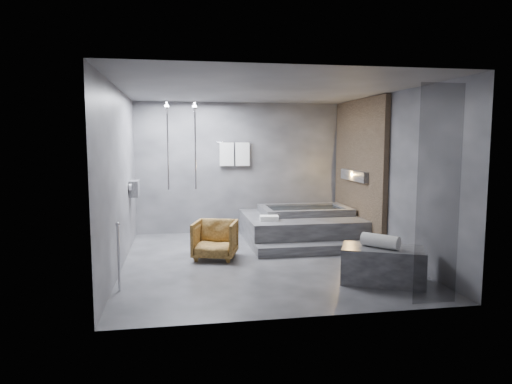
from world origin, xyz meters
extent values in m
plane|color=#303033|center=(0.00, 0.00, 0.00)|extent=(5.00, 5.00, 0.00)
cube|color=#505053|center=(0.00, 0.00, 2.80)|extent=(4.50, 5.00, 0.04)
cube|color=#3B3B40|center=(0.00, 2.50, 1.40)|extent=(4.50, 0.04, 2.80)
cube|color=#3B3B40|center=(0.00, -2.50, 1.40)|extent=(4.50, 0.04, 2.80)
cube|color=#3B3B40|center=(-2.25, 0.00, 1.40)|extent=(0.04, 5.00, 2.80)
cube|color=#3B3B40|center=(2.25, 0.00, 1.40)|extent=(0.04, 5.00, 2.80)
cube|color=#957857|center=(2.19, 1.25, 1.40)|extent=(0.10, 2.40, 2.78)
cube|color=#FF9938|center=(2.11, 1.25, 1.30)|extent=(0.14, 1.20, 0.20)
cube|color=gray|center=(-2.16, 1.40, 1.10)|extent=(0.16, 0.42, 0.30)
imported|color=beige|center=(-2.15, 1.30, 1.05)|extent=(0.08, 0.08, 0.21)
imported|color=beige|center=(-2.15, 1.50, 1.03)|extent=(0.07, 0.07, 0.15)
cylinder|color=silver|center=(-1.00, 2.05, 1.90)|extent=(0.04, 0.04, 1.80)
cylinder|color=silver|center=(-1.55, 2.05, 1.90)|extent=(0.04, 0.04, 1.80)
cylinder|color=silver|center=(-0.15, 2.44, 1.95)|extent=(0.75, 0.02, 0.02)
cube|color=white|center=(-0.32, 2.42, 1.70)|extent=(0.30, 0.06, 0.50)
cube|color=white|center=(0.02, 2.42, 1.70)|extent=(0.30, 0.06, 0.50)
cylinder|color=silver|center=(-2.15, -1.20, 0.45)|extent=(0.04, 0.04, 0.90)
cube|color=black|center=(1.65, -2.45, 1.35)|extent=(0.55, 0.01, 2.60)
cube|color=#353538|center=(1.05, 1.45, 0.25)|extent=(2.20, 2.00, 0.50)
cube|color=#353538|center=(1.05, 0.27, 0.09)|extent=(2.20, 0.36, 0.18)
cube|color=#353538|center=(1.46, -1.46, 0.25)|extent=(1.28, 1.03, 0.50)
imported|color=#4E3313|center=(-0.76, 0.27, 0.32)|extent=(0.87, 0.88, 0.65)
cylinder|color=white|center=(1.41, -1.46, 0.60)|extent=(0.49, 0.52, 0.19)
cube|color=white|center=(0.31, 0.95, 0.55)|extent=(0.37, 0.29, 0.09)
camera|label=1|loc=(-1.36, -7.31, 2.00)|focal=32.00mm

